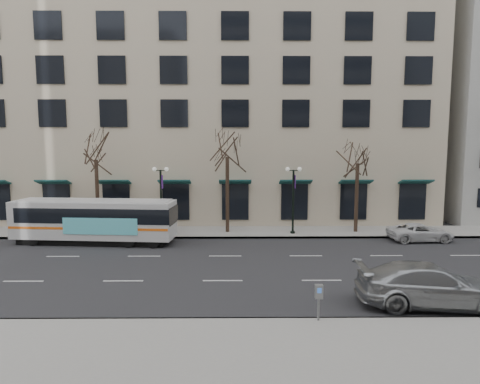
{
  "coord_description": "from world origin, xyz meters",
  "views": [
    {
      "loc": [
        0.7,
        -21.85,
        6.69
      ],
      "look_at": [
        0.92,
        2.16,
        4.0
      ],
      "focal_mm": 30.0,
      "sensor_mm": 36.0,
      "label": 1
    }
  ],
  "objects_px": {
    "city_bus": "(95,220)",
    "silver_car": "(430,285)",
    "tree_far_mid": "(227,144)",
    "lamp_post_left": "(161,197)",
    "pay_station": "(319,295)",
    "lamp_post_right": "(293,197)",
    "tree_far_right": "(358,151)",
    "white_pickup": "(420,232)",
    "tree_far_left": "(95,147)"
  },
  "relations": [
    {
      "from": "tree_far_mid",
      "to": "silver_car",
      "type": "xyz_separation_m",
      "value": [
        8.91,
        -14.33,
        -6.01
      ]
    },
    {
      "from": "lamp_post_right",
      "to": "white_pickup",
      "type": "bearing_deg",
      "value": -12.7
    },
    {
      "from": "tree_far_mid",
      "to": "pay_station",
      "type": "bearing_deg",
      "value": -76.7
    },
    {
      "from": "tree_far_mid",
      "to": "lamp_post_left",
      "type": "xyz_separation_m",
      "value": [
        -4.99,
        -0.6,
        -3.96
      ]
    },
    {
      "from": "lamp_post_right",
      "to": "tree_far_mid",
      "type": "bearing_deg",
      "value": 173.17
    },
    {
      "from": "lamp_post_left",
      "to": "city_bus",
      "type": "distance_m",
      "value": 4.97
    },
    {
      "from": "tree_far_mid",
      "to": "white_pickup",
      "type": "xyz_separation_m",
      "value": [
        13.88,
        -2.6,
        -6.28
      ]
    },
    {
      "from": "silver_car",
      "to": "white_pickup",
      "type": "relative_size",
      "value": 1.36
    },
    {
      "from": "tree_far_right",
      "to": "silver_car",
      "type": "relative_size",
      "value": 1.31
    },
    {
      "from": "tree_far_left",
      "to": "city_bus",
      "type": "xyz_separation_m",
      "value": [
        0.85,
        -3.01,
        -5.03
      ]
    },
    {
      "from": "tree_far_left",
      "to": "lamp_post_right",
      "type": "distance_m",
      "value": 15.48
    },
    {
      "from": "lamp_post_right",
      "to": "silver_car",
      "type": "xyz_separation_m",
      "value": [
        3.9,
        -13.73,
        -2.05
      ]
    },
    {
      "from": "tree_far_mid",
      "to": "city_bus",
      "type": "height_order",
      "value": "tree_far_mid"
    },
    {
      "from": "city_bus",
      "to": "silver_car",
      "type": "xyz_separation_m",
      "value": [
        18.06,
        -11.32,
        -0.77
      ]
    },
    {
      "from": "tree_far_mid",
      "to": "tree_far_right",
      "type": "distance_m",
      "value": 10.01
    },
    {
      "from": "lamp_post_left",
      "to": "lamp_post_right",
      "type": "relative_size",
      "value": 1.0
    },
    {
      "from": "lamp_post_left",
      "to": "silver_car",
      "type": "xyz_separation_m",
      "value": [
        13.9,
        -13.73,
        -2.05
      ]
    },
    {
      "from": "white_pickup",
      "to": "pay_station",
      "type": "height_order",
      "value": "pay_station"
    },
    {
      "from": "tree_far_mid",
      "to": "lamp_post_left",
      "type": "distance_m",
      "value": 6.4
    },
    {
      "from": "lamp_post_left",
      "to": "city_bus",
      "type": "bearing_deg",
      "value": -149.9
    },
    {
      "from": "tree_far_mid",
      "to": "lamp_post_right",
      "type": "relative_size",
      "value": 1.64
    },
    {
      "from": "tree_far_mid",
      "to": "lamp_post_right",
      "type": "height_order",
      "value": "tree_far_mid"
    },
    {
      "from": "tree_far_left",
      "to": "pay_station",
      "type": "xyz_separation_m",
      "value": [
        13.81,
        -16.1,
        -5.54
      ]
    },
    {
      "from": "lamp_post_right",
      "to": "pay_station",
      "type": "relative_size",
      "value": 3.74
    },
    {
      "from": "lamp_post_left",
      "to": "white_pickup",
      "type": "height_order",
      "value": "lamp_post_left"
    },
    {
      "from": "tree_far_left",
      "to": "lamp_post_left",
      "type": "distance_m",
      "value": 6.29
    },
    {
      "from": "tree_far_left",
      "to": "pay_station",
      "type": "height_order",
      "value": "tree_far_left"
    },
    {
      "from": "lamp_post_left",
      "to": "white_pickup",
      "type": "bearing_deg",
      "value": -6.05
    },
    {
      "from": "pay_station",
      "to": "tree_far_left",
      "type": "bearing_deg",
      "value": 130.18
    },
    {
      "from": "tree_far_right",
      "to": "silver_car",
      "type": "bearing_deg",
      "value": -94.34
    },
    {
      "from": "tree_far_left",
      "to": "lamp_post_left",
      "type": "height_order",
      "value": "tree_far_left"
    },
    {
      "from": "tree_far_mid",
      "to": "tree_far_left",
      "type": "bearing_deg",
      "value": -180.0
    },
    {
      "from": "tree_far_right",
      "to": "white_pickup",
      "type": "xyz_separation_m",
      "value": [
        3.88,
        -2.6,
        -5.8
      ]
    },
    {
      "from": "tree_far_left",
      "to": "tree_far_right",
      "type": "distance_m",
      "value": 20.0
    },
    {
      "from": "city_bus",
      "to": "silver_car",
      "type": "height_order",
      "value": "city_bus"
    },
    {
      "from": "silver_car",
      "to": "pay_station",
      "type": "bearing_deg",
      "value": 112.99
    },
    {
      "from": "pay_station",
      "to": "tree_far_mid",
      "type": "bearing_deg",
      "value": 102.87
    },
    {
      "from": "tree_far_mid",
      "to": "lamp_post_left",
      "type": "bearing_deg",
      "value": -173.15
    },
    {
      "from": "tree_far_left",
      "to": "tree_far_mid",
      "type": "height_order",
      "value": "tree_far_mid"
    },
    {
      "from": "lamp_post_right",
      "to": "city_bus",
      "type": "bearing_deg",
      "value": -170.34
    },
    {
      "from": "tree_far_mid",
      "to": "white_pickup",
      "type": "distance_m",
      "value": 15.46
    },
    {
      "from": "silver_car",
      "to": "lamp_post_left",
      "type": "bearing_deg",
      "value": 49.24
    },
    {
      "from": "silver_car",
      "to": "tree_far_right",
      "type": "bearing_deg",
      "value": -0.46
    },
    {
      "from": "tree_far_left",
      "to": "tree_far_right",
      "type": "bearing_deg",
      "value": 0.0
    },
    {
      "from": "tree_far_right",
      "to": "city_bus",
      "type": "bearing_deg",
      "value": -171.07
    },
    {
      "from": "tree_far_right",
      "to": "silver_car",
      "type": "distance_m",
      "value": 15.4
    },
    {
      "from": "tree_far_right",
      "to": "lamp_post_right",
      "type": "distance_m",
      "value": 6.11
    },
    {
      "from": "tree_far_mid",
      "to": "lamp_post_right",
      "type": "distance_m",
      "value": 6.41
    },
    {
      "from": "city_bus",
      "to": "white_pickup",
      "type": "bearing_deg",
      "value": 6.01
    },
    {
      "from": "lamp_post_right",
      "to": "white_pickup",
      "type": "relative_size",
      "value": 1.16
    }
  ]
}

